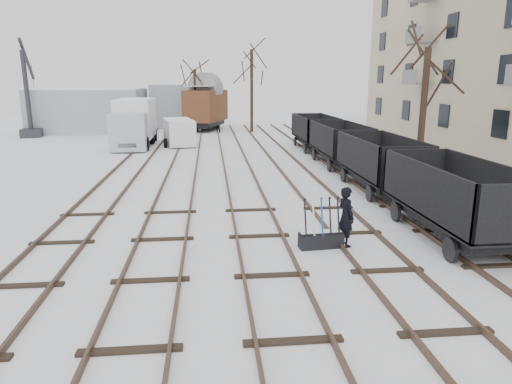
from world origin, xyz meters
The scene contains 17 objects.
ground centered at (0.00, 0.00, 0.00)m, with size 120.00×120.00×0.00m, color white.
tracks centered at (0.00, 13.67, 0.07)m, with size 13.90×52.00×0.16m.
shed_left centered at (-13.00, 36.00, 2.05)m, with size 10.00×8.00×4.10m.
shed_right centered at (-4.00, 40.00, 2.25)m, with size 7.00×6.00×4.50m.
ground_frame centered at (1.71, 1.88, 0.28)m, with size 1.33×0.53×1.49m.
worker centered at (2.46, 1.98, 0.90)m, with size 0.65×0.43×1.80m, color black.
freight_wagon_a centered at (6.00, 2.34, 0.91)m, with size 2.33×5.83×2.38m.
freight_wagon_b centered at (6.00, 8.74, 0.91)m, with size 2.33×5.83×2.38m.
freight_wagon_c centered at (6.00, 15.14, 0.91)m, with size 2.33×5.83×2.38m.
freight_wagon_d centered at (6.00, 21.54, 0.91)m, with size 2.33×5.83×2.38m.
box_van_wagon centered at (-1.80, 35.00, 2.53)m, with size 4.71×6.36×4.35m.
lorry centered at (-7.06, 24.44, 1.79)m, with size 2.57×7.70×3.48m.
panel_van centered at (-3.82, 24.73, 1.02)m, with size 2.76×4.75×1.97m.
crane centered at (-17.00, 31.33, 2.18)m, with size 1.92×4.92×8.28m.
tree_near centered at (8.11, 9.40, 3.12)m, with size 0.30×0.30×6.23m, color black.
tree_far_left centered at (-2.77, 34.37, 2.94)m, with size 0.30×0.30×5.87m, color black.
tree_far_right centered at (2.57, 33.61, 3.83)m, with size 0.30×0.30×7.66m, color black.
Camera 1 is at (-1.46, -10.54, 4.78)m, focal length 32.00 mm.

